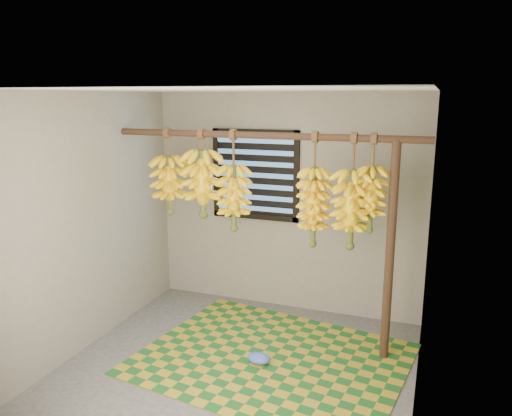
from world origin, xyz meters
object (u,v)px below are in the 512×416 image
at_px(woven_mat, 272,359).
at_px(banana_bunch_b, 203,184).
at_px(banana_bunch_f, 371,199).
at_px(banana_bunch_a, 170,185).
at_px(banana_bunch_e, 351,209).
at_px(banana_bunch_d, 314,207).
at_px(banana_bunch_c, 234,198).
at_px(plastic_bag, 259,358).
at_px(support_post, 390,254).

xyz_separation_m(woven_mat, banana_bunch_b, (-0.85, 0.39, 1.51)).
bearing_deg(banana_bunch_f, banana_bunch_a, -180.00).
height_order(banana_bunch_e, banana_bunch_f, same).
relative_size(banana_bunch_d, banana_bunch_e, 1.02).
bearing_deg(banana_bunch_a, banana_bunch_f, 0.00).
distance_m(banana_bunch_e, banana_bunch_f, 0.20).
bearing_deg(banana_bunch_c, banana_bunch_a, 180.00).
height_order(plastic_bag, banana_bunch_f, banana_bunch_f).
bearing_deg(banana_bunch_d, support_post, 0.00).
distance_m(banana_bunch_b, banana_bunch_f, 1.62).
bearing_deg(banana_bunch_e, banana_bunch_c, -180.00).
bearing_deg(plastic_bag, banana_bunch_b, 146.55).
distance_m(support_post, banana_bunch_b, 1.88).
bearing_deg(support_post, plastic_bag, -153.98).
height_order(banana_bunch_b, banana_bunch_d, same).
bearing_deg(banana_bunch_b, banana_bunch_d, 0.00).
bearing_deg(banana_bunch_f, plastic_bag, -149.22).
bearing_deg(banana_bunch_f, support_post, -0.00).
distance_m(support_post, banana_bunch_a, 2.23).
xyz_separation_m(woven_mat, banana_bunch_e, (0.60, 0.39, 1.37)).
bearing_deg(banana_bunch_f, banana_bunch_b, -180.00).
xyz_separation_m(support_post, banana_bunch_d, (-0.70, 0.00, 0.37)).
distance_m(woven_mat, plastic_bag, 0.15).
bearing_deg(banana_bunch_e, support_post, -0.00).
bearing_deg(banana_bunch_c, plastic_bag, -49.07).
distance_m(plastic_bag, banana_bunch_f, 1.74).
bearing_deg(support_post, woven_mat, -157.71).
bearing_deg(support_post, banana_bunch_d, 180.00).
bearing_deg(support_post, banana_bunch_f, 180.00).
bearing_deg(plastic_bag, woven_mat, 54.53).
distance_m(plastic_bag, banana_bunch_d, 1.45).
height_order(support_post, banana_bunch_e, banana_bunch_e).
xyz_separation_m(support_post, banana_bunch_a, (-2.18, 0.00, 0.48)).
distance_m(woven_mat, banana_bunch_f, 1.71).
xyz_separation_m(banana_bunch_b, banana_bunch_d, (1.11, 0.00, -0.15)).
bearing_deg(banana_bunch_f, banana_bunch_c, -180.00).
bearing_deg(woven_mat, banana_bunch_c, 143.07).
bearing_deg(banana_bunch_d, banana_bunch_a, 180.00).
xyz_separation_m(banana_bunch_a, banana_bunch_e, (1.83, 0.00, -0.11)).
xyz_separation_m(banana_bunch_e, banana_bunch_f, (0.17, 0.00, 0.10)).
height_order(support_post, banana_bunch_b, banana_bunch_b).
xyz_separation_m(woven_mat, banana_bunch_f, (0.77, 0.39, 1.47)).
xyz_separation_m(support_post, banana_bunch_b, (-1.81, 0.00, 0.51)).
distance_m(woven_mat, banana_bunch_e, 1.55).
height_order(plastic_bag, banana_bunch_d, banana_bunch_d).
distance_m(support_post, banana_bunch_c, 1.53).
height_order(support_post, banana_bunch_f, banana_bunch_f).
bearing_deg(banana_bunch_d, banana_bunch_e, 0.00).
xyz_separation_m(support_post, banana_bunch_c, (-1.48, 0.00, 0.40)).
bearing_deg(plastic_bag, banana_bunch_a, 155.98).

